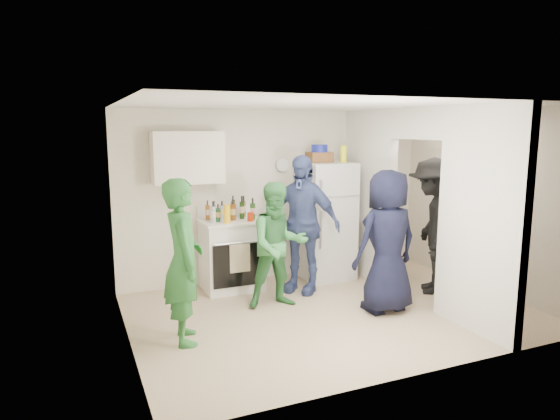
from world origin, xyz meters
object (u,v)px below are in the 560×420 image
object	(u,v)px
person_green_left	(183,261)
person_navy	(387,242)
stove	(231,254)
wicker_basket	(319,157)
person_green_center	(278,245)
person_denim	(301,224)
blue_bowl	(319,148)
person_nook	(433,226)
yellow_cup_stack_top	(344,154)
fridge	(326,221)

from	to	relation	value
person_green_left	person_navy	world-z (taller)	person_navy
stove	person_green_left	size ratio (longest dim) A/B	0.57
stove	person_green_left	xyz separation A→B (m)	(-0.98, -1.48, 0.38)
wicker_basket	person_green_center	xyz separation A→B (m)	(-1.04, -0.93, -1.02)
person_denim	blue_bowl	bearing A→B (deg)	91.81
blue_bowl	person_green_center	distance (m)	1.81
wicker_basket	person_denim	world-z (taller)	wicker_basket
stove	person_green_left	distance (m)	1.82
person_green_center	person_navy	bearing A→B (deg)	-24.67
blue_bowl	person_nook	size ratio (longest dim) A/B	0.13
yellow_cup_stack_top	person_nook	world-z (taller)	yellow_cup_stack_top
person_nook	wicker_basket	bearing A→B (deg)	-104.12
person_navy	person_nook	distance (m)	1.08
blue_bowl	person_denim	world-z (taller)	blue_bowl
wicker_basket	yellow_cup_stack_top	bearing A→B (deg)	-25.11
person_navy	person_nook	size ratio (longest dim) A/B	0.95
blue_bowl	stove	bearing A→B (deg)	-179.17
person_green_center	person_denim	distance (m)	0.69
yellow_cup_stack_top	stove	bearing A→B (deg)	175.62
fridge	person_green_left	size ratio (longest dim) A/B	1.00
person_denim	person_navy	bearing A→B (deg)	-11.56
yellow_cup_stack_top	person_green_left	world-z (taller)	yellow_cup_stack_top
fridge	person_denim	size ratio (longest dim) A/B	0.92
wicker_basket	person_nook	bearing A→B (deg)	-47.33
wicker_basket	yellow_cup_stack_top	world-z (taller)	yellow_cup_stack_top
stove	person_denim	size ratio (longest dim) A/B	0.52
fridge	person_navy	size ratio (longest dim) A/B	0.99
fridge	person_green_center	bearing A→B (deg)	-142.51
person_green_center	person_nook	world-z (taller)	person_nook
person_green_left	person_nook	size ratio (longest dim) A/B	0.94
blue_bowl	fridge	bearing A→B (deg)	-26.57
stove	yellow_cup_stack_top	distance (m)	2.19
stove	wicker_basket	size ratio (longest dim) A/B	2.82
wicker_basket	person_navy	xyz separation A→B (m)	(0.11, -1.60, -0.94)
person_green_center	person_nook	bearing A→B (deg)	-2.14
person_green_left	person_denim	world-z (taller)	person_denim
person_green_left	person_denim	size ratio (longest dim) A/B	0.92
fridge	person_green_left	bearing A→B (deg)	-149.45
yellow_cup_stack_top	person_green_center	bearing A→B (deg)	-150.31
yellow_cup_stack_top	person_denim	xyz separation A→B (m)	(-0.84, -0.34, -0.92)
stove	person_navy	size ratio (longest dim) A/B	0.56
stove	fridge	distance (m)	1.53
wicker_basket	blue_bowl	distance (m)	0.13
yellow_cup_stack_top	person_nook	bearing A→B (deg)	-53.10
fridge	person_green_center	distance (m)	1.44
yellow_cup_stack_top	person_denim	distance (m)	1.30
fridge	person_denim	bearing A→B (deg)	-144.52
yellow_cup_stack_top	person_denim	size ratio (longest dim) A/B	0.13
wicker_basket	person_green_left	xyz separation A→B (m)	(-2.36, -1.50, -0.94)
stove	person_green_left	world-z (taller)	person_green_left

